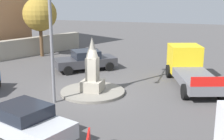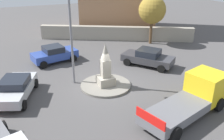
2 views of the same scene
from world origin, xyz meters
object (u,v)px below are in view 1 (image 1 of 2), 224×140
streetlamp (50,3)px  car_silver_parked_right (24,122)px  truck_yellow_waiting (189,67)px  car_dark_grey_parked_left (85,60)px  monument (92,70)px  tree_near_wall (40,14)px

streetlamp → car_silver_parked_right: bearing=-169.2°
truck_yellow_waiting → car_dark_grey_parked_left: bearing=80.6°
streetlamp → truck_yellow_waiting: streetlamp is taller
car_silver_parked_right → truck_yellow_waiting: truck_yellow_waiting is taller
monument → car_dark_grey_parked_left: (4.74, 2.28, -0.63)m
car_silver_parked_right → car_dark_grey_parked_left: size_ratio=1.00×
streetlamp → tree_near_wall: (10.16, 6.34, -1.37)m
car_silver_parked_right → truck_yellow_waiting: 11.06m
streetlamp → truck_yellow_waiting: 9.34m
monument → truck_yellow_waiting: monument is taller
tree_near_wall → streetlamp: bearing=-148.0°
truck_yellow_waiting → tree_near_wall: bearing=69.9°
truck_yellow_waiting → tree_near_wall: tree_near_wall is taller
car_dark_grey_parked_left → car_silver_parked_right: bearing=-171.1°
car_silver_parked_right → tree_near_wall: bearing=26.6°
streetlamp → car_dark_grey_parked_left: size_ratio=1.84×
streetlamp → car_silver_parked_right: size_ratio=1.85×
streetlamp → tree_near_wall: 12.06m
monument → car_silver_parked_right: bearing=174.2°
monument → car_silver_parked_right: 6.04m
car_silver_parked_right → truck_yellow_waiting: bearing=-30.8°
streetlamp → truck_yellow_waiting: bearing=-49.5°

